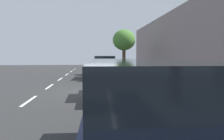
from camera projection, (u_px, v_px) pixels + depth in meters
The scene contains 13 objects.
ground at pixel (95, 92), 11.51m from camera, with size 63.79×63.79×0.00m, color #2F2F2F.
sidewalk at pixel (167, 90), 11.86m from camera, with size 4.47×39.87×0.13m, color #AEA9A0.
curb_edge at pixel (128, 90), 11.66m from camera, with size 0.16×39.87×0.13m, color gray.
lane_stripe_centre at pixel (41, 92), 11.32m from camera, with size 0.14×40.00×0.01m.
lane_stripe_bike_edge at pixel (102, 92), 11.54m from camera, with size 0.12×39.87×0.01m, color white.
building_facade at pixel (210, 41), 11.86m from camera, with size 0.50×39.87×5.82m, color gray.
parked_suv_dark_blue_nearest at pixel (146, 124), 3.11m from camera, with size 2.03×4.73×1.99m.
parked_sedan_grey_second at pixel (114, 82), 9.97m from camera, with size 1.96×4.46×1.52m.
parked_suv_green_mid at pixel (105, 67), 18.07m from camera, with size 2.16×4.79×1.99m.
bicycle_at_curb at pixel (115, 80), 14.13m from camera, with size 1.52×0.92×0.76m.
cyclist_with_backpack at pixel (119, 71), 13.65m from camera, with size 0.48×0.60×1.62m.
street_tree_mid_block at pixel (124, 41), 21.23m from camera, with size 2.34×2.34×4.59m.
fire_hydrant at pixel (207, 128), 4.22m from camera, with size 0.22×0.22×0.84m.
Camera 1 is at (-0.03, -11.43, 2.07)m, focal length 32.75 mm.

